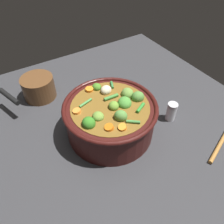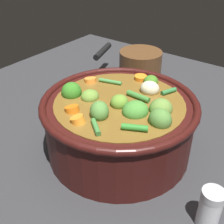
# 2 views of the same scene
# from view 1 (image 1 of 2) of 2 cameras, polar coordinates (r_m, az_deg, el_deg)

# --- Properties ---
(ground_plane) EXTENTS (1.10, 1.10, 0.00)m
(ground_plane) POSITION_cam_1_polar(r_m,az_deg,el_deg) (0.77, -0.44, -4.85)
(ground_plane) COLOR #2D2D30
(cooking_pot) EXTENTS (0.30, 0.30, 0.14)m
(cooking_pot) POSITION_cam_1_polar(r_m,az_deg,el_deg) (0.73, -0.44, -1.49)
(cooking_pot) COLOR #38110F
(cooking_pot) RESTS_ON ground_plane
(salt_shaker) EXTENTS (0.04, 0.04, 0.07)m
(salt_shaker) POSITION_cam_1_polar(r_m,az_deg,el_deg) (0.82, 14.98, 0.11)
(salt_shaker) COLOR silver
(salt_shaker) RESTS_ON ground_plane
(small_saucepan) EXTENTS (0.16, 0.20, 0.09)m
(small_saucepan) POSITION_cam_1_polar(r_m,az_deg,el_deg) (0.92, -18.45, 5.94)
(small_saucepan) COLOR brown
(small_saucepan) RESTS_ON ground_plane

